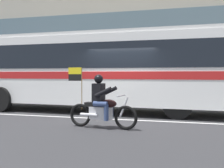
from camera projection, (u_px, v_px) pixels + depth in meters
ground_plane at (121, 117)px, 10.95m from camera, size 60.00×60.00×0.00m
sidewalk_curb at (146, 102)px, 15.83m from camera, size 28.00×3.80×0.15m
lane_center_stripe at (117, 119)px, 10.37m from camera, size 26.60×0.14×0.01m
transit_bus at (96, 67)px, 12.42m from camera, size 12.47×3.04×3.22m
motorcycle_with_rider at (102, 105)px, 8.69m from camera, size 2.19×0.65×1.78m
fire_hydrant at (141, 95)px, 14.68m from camera, size 0.22×0.30×0.75m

